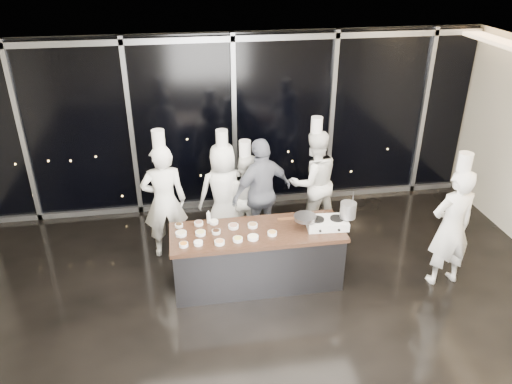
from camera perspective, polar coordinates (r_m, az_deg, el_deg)
ground at (r=6.90m, az=1.40°, el=-14.74°), size 9.00×9.00×0.00m
room_shell at (r=5.68m, az=3.40°, el=2.54°), size 9.02×7.02×3.21m
window_wall at (r=9.04m, az=-2.52°, el=7.75°), size 8.90×0.11×3.20m
demo_counter at (r=7.31m, az=0.13°, el=-7.43°), size 2.46×0.86×0.90m
stove at (r=7.20m, az=8.09°, el=-3.51°), size 0.60×0.40×0.14m
frying_pan at (r=7.09m, az=5.55°, el=-2.90°), size 0.57×0.34×0.05m
stock_pot at (r=7.18m, az=10.48°, el=-2.04°), size 0.24×0.24×0.23m
prep_bowls at (r=7.00m, az=-4.30°, el=-4.67°), size 1.40×0.68×0.05m
squeeze_bottle at (r=7.24m, az=-5.44°, el=-2.83°), size 0.06×0.06×0.21m
chef_far_left at (r=7.85m, az=-10.44°, el=-0.99°), size 0.71×0.49×2.12m
chef_left at (r=8.21m, az=-3.72°, el=0.04°), size 0.90×0.65×1.94m
chef_center at (r=8.30m, az=-1.21°, el=-0.37°), size 0.90×0.82×1.74m
guest at (r=8.01m, az=0.67°, el=-0.13°), size 1.18×0.86×1.86m
chef_right at (r=8.47m, az=6.58°, el=1.22°), size 1.00×0.85×2.05m
chef_side at (r=7.61m, az=21.43°, el=-3.71°), size 0.71×0.51×2.07m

